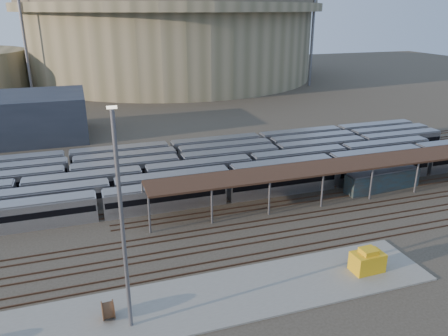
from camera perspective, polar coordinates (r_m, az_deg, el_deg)
ground at (r=59.81m, az=-1.74°, el=-7.81°), size 420.00×420.00×0.00m
apron at (r=46.37m, az=-2.32°, el=-16.88°), size 50.00×9.00×0.20m
subway_trains at (r=75.74m, az=-4.89°, el=-0.21°), size 125.41×23.90×3.60m
inspection_shed at (r=69.92m, az=14.76°, el=0.20°), size 60.30×6.00×5.30m
empty_tracks at (r=55.58m, az=-0.23°, el=-10.02°), size 170.00×9.62×0.18m
stadium at (r=195.18m, az=-6.85°, el=16.56°), size 124.00×124.00×32.50m
floodlight_0 at (r=161.56m, az=-24.72°, el=15.74°), size 4.00×1.00×38.40m
floodlight_2 at (r=173.17m, az=11.52°, el=17.28°), size 4.00×1.00×38.40m
floodlight_3 at (r=210.88m, az=-17.88°, el=17.18°), size 4.00×1.00×38.40m
teal_boxcar at (r=75.89m, az=19.95°, el=-1.55°), size 13.47×3.48×3.11m
cable_reel_east at (r=44.81m, az=-14.90°, el=-17.50°), size 1.12×1.91×1.86m
yard_light_pole at (r=38.46m, az=-13.15°, el=-7.27°), size 0.81×0.36×20.71m
yellow_equipment at (r=52.50m, az=18.21°, el=-11.56°), size 3.60×2.30×2.21m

